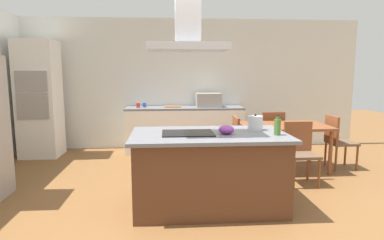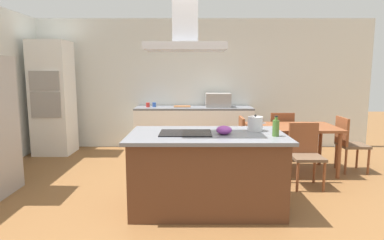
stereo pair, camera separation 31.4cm
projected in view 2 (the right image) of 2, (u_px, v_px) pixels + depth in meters
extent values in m
plane|color=brown|center=(202.00, 170.00, 5.45)|extent=(16.00, 16.00, 0.00)
cube|color=silver|center=(200.00, 84.00, 6.99)|extent=(7.20, 0.10, 2.70)
cube|color=#59331E|center=(206.00, 172.00, 3.91)|extent=(1.72, 0.95, 0.86)
cube|color=slate|center=(207.00, 135.00, 3.84)|extent=(1.82, 1.05, 0.04)
cube|color=black|center=(185.00, 133.00, 3.84)|extent=(0.60, 0.44, 0.01)
cylinder|color=silver|center=(255.00, 124.00, 4.00)|extent=(0.18, 0.18, 0.17)
sphere|color=black|center=(255.00, 116.00, 3.98)|extent=(0.03, 0.03, 0.03)
cone|color=silver|center=(264.00, 123.00, 4.00)|extent=(0.06, 0.03, 0.04)
cylinder|color=#47722D|center=(276.00, 128.00, 3.66)|extent=(0.07, 0.07, 0.18)
cylinder|color=#47722D|center=(276.00, 118.00, 3.65)|extent=(0.03, 0.03, 0.04)
cylinder|color=black|center=(276.00, 116.00, 3.64)|extent=(0.04, 0.04, 0.01)
ellipsoid|color=purple|center=(224.00, 130.00, 3.78)|extent=(0.18, 0.18, 0.10)
cube|color=white|center=(194.00, 130.00, 6.76)|extent=(2.37, 0.62, 0.86)
cube|color=slate|center=(194.00, 108.00, 6.69)|extent=(2.37, 0.62, 0.04)
cube|color=#9E9993|center=(218.00, 100.00, 6.67)|extent=(0.50, 0.38, 0.28)
cylinder|color=red|center=(148.00, 105.00, 6.67)|extent=(0.08, 0.08, 0.09)
cylinder|color=#2D56B2|center=(154.00, 105.00, 6.73)|extent=(0.08, 0.08, 0.09)
cube|color=#995B33|center=(182.00, 106.00, 6.73)|extent=(0.34, 0.24, 0.02)
cube|color=white|center=(53.00, 98.00, 6.43)|extent=(0.70, 0.64, 2.20)
cube|color=#9E9993|center=(44.00, 81.00, 6.05)|extent=(0.56, 0.02, 0.36)
cube|color=#9E9993|center=(46.00, 105.00, 6.11)|extent=(0.56, 0.02, 0.48)
cube|color=brown|center=(292.00, 127.00, 5.29)|extent=(1.40, 0.90, 0.04)
cylinder|color=brown|center=(257.00, 156.00, 4.97)|extent=(0.06, 0.06, 0.71)
cylinder|color=brown|center=(339.00, 156.00, 4.97)|extent=(0.06, 0.06, 0.71)
cylinder|color=brown|center=(249.00, 145.00, 5.71)|extent=(0.06, 0.06, 0.71)
cylinder|color=brown|center=(320.00, 145.00, 5.71)|extent=(0.06, 0.06, 0.71)
cube|color=brown|center=(307.00, 157.00, 4.59)|extent=(0.42, 0.42, 0.04)
cube|color=brown|center=(303.00, 138.00, 4.74)|extent=(0.42, 0.04, 0.44)
cylinder|color=brown|center=(324.00, 177.00, 4.44)|extent=(0.04, 0.04, 0.41)
cylinder|color=brown|center=(297.00, 177.00, 4.44)|extent=(0.04, 0.04, 0.41)
cylinder|color=brown|center=(314.00, 169.00, 4.80)|extent=(0.04, 0.04, 0.41)
cylinder|color=brown|center=(289.00, 169.00, 4.80)|extent=(0.04, 0.04, 0.41)
cube|color=brown|center=(229.00, 145.00, 5.33)|extent=(0.42, 0.42, 0.04)
cube|color=brown|center=(241.00, 131.00, 5.29)|extent=(0.04, 0.42, 0.44)
cylinder|color=brown|center=(219.00, 162.00, 5.18)|extent=(0.04, 0.04, 0.41)
cylinder|color=brown|center=(217.00, 156.00, 5.54)|extent=(0.04, 0.04, 0.41)
cylinder|color=brown|center=(242.00, 162.00, 5.18)|extent=(0.04, 0.04, 0.41)
cylinder|color=brown|center=(238.00, 156.00, 5.54)|extent=(0.04, 0.04, 0.41)
cube|color=brown|center=(352.00, 145.00, 5.33)|extent=(0.42, 0.42, 0.04)
cube|color=brown|center=(342.00, 131.00, 5.29)|extent=(0.04, 0.42, 0.44)
cylinder|color=brown|center=(357.00, 156.00, 5.54)|extent=(0.04, 0.04, 0.41)
cylinder|color=brown|center=(368.00, 162.00, 5.19)|extent=(0.04, 0.04, 0.41)
cylinder|color=brown|center=(336.00, 156.00, 5.54)|extent=(0.04, 0.04, 0.41)
cylinder|color=brown|center=(345.00, 162.00, 5.19)|extent=(0.04, 0.04, 0.41)
cube|color=brown|center=(279.00, 136.00, 6.07)|extent=(0.42, 0.42, 0.04)
cube|color=brown|center=(282.00, 125.00, 5.85)|extent=(0.42, 0.04, 0.44)
cylinder|color=brown|center=(266.00, 146.00, 6.28)|extent=(0.04, 0.04, 0.41)
cylinder|color=brown|center=(285.00, 146.00, 6.28)|extent=(0.04, 0.04, 0.41)
cylinder|color=brown|center=(271.00, 150.00, 5.93)|extent=(0.04, 0.04, 0.41)
cylinder|color=brown|center=(291.00, 150.00, 5.93)|extent=(0.04, 0.04, 0.41)
cube|color=#ADADB2|center=(185.00, 47.00, 3.69)|extent=(0.90, 0.55, 0.08)
cube|color=#ADADB2|center=(185.00, 11.00, 3.64)|extent=(0.28, 0.24, 0.70)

